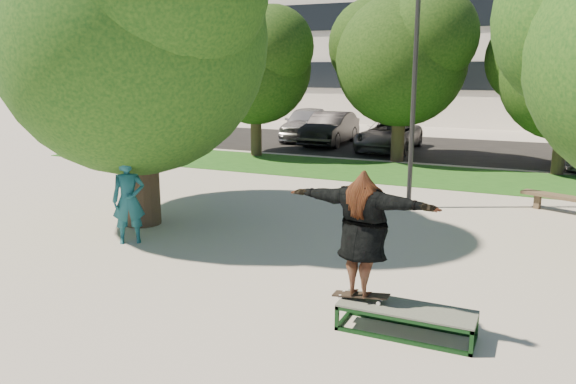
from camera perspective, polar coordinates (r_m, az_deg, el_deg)
The scene contains 14 objects.
ground at distance 10.33m, azimuth 0.51°, elevation -7.21°, with size 120.00×120.00×0.00m, color #ABA79D.
grass_strip at distance 18.94m, azimuth 15.09°, elevation 1.54°, with size 30.00×4.00×0.02m, color #133F12.
asphalt_strip at distance 25.43m, azimuth 15.33°, elevation 4.25°, with size 40.00×8.00×0.01m, color black.
tree_left at distance 12.96m, azimuth -15.68°, elevation 16.23°, with size 6.96×5.95×7.12m.
bg_tree_left at distance 22.55m, azimuth -3.43°, elevation 13.17°, with size 5.28×4.51×5.77m.
bg_tree_mid at distance 21.56m, azimuth 11.30°, elevation 13.74°, with size 5.76×4.92×6.24m.
bg_tree_right at distance 20.46m, azimuth 26.37°, elevation 11.30°, with size 5.04×4.31×5.43m.
lamppost at distance 14.19m, azimuth 12.72°, elevation 10.89°, with size 0.25×0.15×6.11m.
grind_box at distance 7.84m, azimuth 11.87°, elevation -12.66°, with size 1.80×0.60×0.38m.
skater_rig at distance 7.58m, azimuth 7.59°, elevation -4.23°, with size 2.19×0.85×1.81m.
bystander at distance 11.71m, azimuth -15.88°, elevation -0.79°, with size 0.65×0.42×1.77m, color #18535D.
car_silver_a at distance 27.61m, azimuth 1.92°, elevation 6.99°, with size 1.91×4.74×1.61m, color #ACACB1.
car_dark at distance 25.91m, azimuth 4.30°, elevation 6.45°, with size 1.57×4.50×1.48m, color black.
car_grey at distance 24.39m, azimuth 10.22°, elevation 5.66°, with size 2.11×4.58×1.27m, color #525156.
Camera 1 is at (3.93, -8.88, 3.50)m, focal length 35.00 mm.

